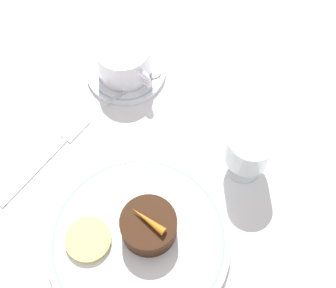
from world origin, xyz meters
TOP-DOWN VIEW (x-y plane):
  - ground_plane at (0.00, 0.00)m, footprint 3.00×3.00m
  - dinner_plate at (-0.00, -0.05)m, footprint 0.28×0.28m
  - saucer at (-0.26, 0.13)m, footprint 0.14×0.14m
  - coffee_cup at (-0.25, 0.13)m, footprint 0.12×0.10m
  - spoon at (-0.22, 0.13)m, footprint 0.02×0.12m
  - wine_glass at (0.02, 0.16)m, footprint 0.07×0.07m
  - fork at (-0.21, -0.06)m, footprint 0.05×0.20m
  - dessert_cake at (-0.00, -0.03)m, footprint 0.08×0.08m
  - carrot_garnish at (-0.00, -0.03)m, footprint 0.06×0.02m
  - pineapple_slice at (-0.05, -0.11)m, footprint 0.07×0.07m

SIDE VIEW (x-z plane):
  - ground_plane at x=0.00m, z-range 0.00..0.00m
  - fork at x=-0.21m, z-range 0.00..0.01m
  - saucer at x=-0.26m, z-range 0.00..0.01m
  - dinner_plate at x=0.00m, z-range 0.00..0.02m
  - spoon at x=-0.22m, z-range 0.01..0.01m
  - pineapple_slice at x=-0.05m, z-range 0.01..0.02m
  - dessert_cake at x=0.00m, z-range 0.01..0.06m
  - coffee_cup at x=-0.25m, z-range 0.01..0.08m
  - carrot_garnish at x=0.00m, z-range 0.06..0.07m
  - wine_glass at x=0.02m, z-range 0.02..0.12m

